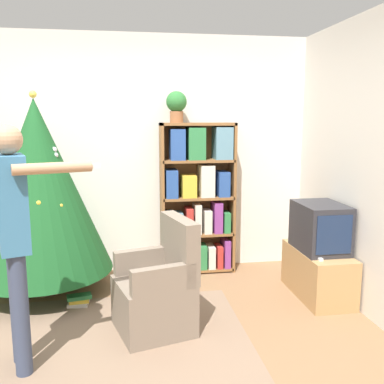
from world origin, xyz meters
name	(u,v)px	position (x,y,z in m)	size (l,w,h in m)	color
ground_plane	(136,352)	(0.00, 0.00, 0.00)	(14.00, 14.00, 0.00)	#846042
wall_back	(129,155)	(0.00, 1.85, 1.30)	(8.00, 0.10, 2.60)	silver
area_rug	(94,346)	(-0.31, 0.13, 0.00)	(2.39, 1.79, 0.01)	#7F6651
bookshelf	(198,197)	(0.74, 1.63, 0.84)	(0.81, 0.29, 1.66)	brown
tv_stand	(318,273)	(1.77, 0.76, 0.23)	(0.41, 0.84, 0.46)	tan
television	(320,227)	(1.77, 0.76, 0.69)	(0.40, 0.56, 0.45)	#28282D
game_remote	(318,258)	(1.65, 0.51, 0.47)	(0.04, 0.12, 0.02)	white
christmas_tree	(39,187)	(-0.87, 1.30, 1.05)	(1.36, 1.36, 1.96)	#4C3323
armchair	(158,292)	(0.19, 0.33, 0.32)	(0.70, 0.69, 0.92)	#7A6B5B
standing_person	(15,228)	(-0.77, -0.06, 0.99)	(0.71, 0.45, 1.67)	#38425B
potted_plant	(176,104)	(0.51, 1.64, 1.85)	(0.22, 0.22, 0.33)	#935B38
book_pile_near_tree	(79,300)	(-0.50, 0.89, 0.05)	(0.23, 0.16, 0.10)	beige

